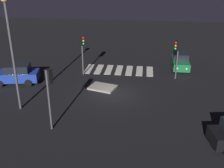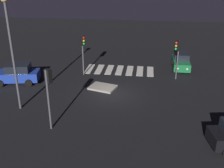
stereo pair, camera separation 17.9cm
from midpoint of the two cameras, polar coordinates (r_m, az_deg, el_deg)
name	(u,v)px [view 1 (the left image)]	position (r m, az deg, el deg)	size (l,w,h in m)	color
ground_plane	(112,94)	(24.35, -0.21, -2.17)	(80.00, 80.00, 0.00)	black
traffic_island	(103,87)	(25.53, -2.20, -0.72)	(2.82, 2.42, 0.18)	gray
car_green	(180,61)	(31.44, 14.21, 4.75)	(2.02, 4.18, 1.80)	#196B38
car_blue	(16,74)	(28.04, -19.92, 1.99)	(4.69, 2.74, 1.94)	#1E389E
traffic_light_east	(83,46)	(28.03, -6.46, 8.13)	(0.54, 0.53, 4.26)	#47474C
traffic_light_south	(177,50)	(27.53, 13.50, 7.00)	(0.53, 0.54, 4.04)	#47474C
traffic_light_north	(49,85)	(18.31, -13.53, -0.15)	(0.54, 0.53, 4.42)	#47474C
street_lamp	(10,36)	(21.16, -21.19, 9.43)	(0.56, 0.56, 8.89)	#47474C
crosswalk_near	(119,70)	(30.25, 1.34, 2.99)	(7.60, 3.20, 0.02)	silver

